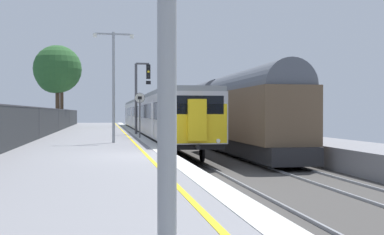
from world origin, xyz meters
name	(u,v)px	position (x,y,z in m)	size (l,w,h in m)	color
ground	(231,172)	(2.64, 0.00, -0.61)	(17.40, 110.00, 1.21)	gray
commuter_train_at_platform	(152,115)	(2.10, 23.22, 1.27)	(2.83, 39.61, 3.81)	#B7B7BC
freight_train_adjacent_track	(221,111)	(6.10, 15.45, 1.63)	(2.60, 26.46, 4.80)	#232326
signal_gantry	(140,90)	(0.62, 16.60, 3.08)	(1.10, 0.24, 4.93)	#47474C
speed_limit_sign	(140,109)	(0.25, 11.70, 1.69)	(0.59, 0.08, 2.65)	#59595B
platform_lamp_mid	(114,77)	(-1.35, 7.43, 3.23)	(2.00, 0.20, 5.46)	#93999E
background_tree_left	(57,71)	(-6.38, 31.67, 5.55)	(4.65, 4.65, 8.07)	#473323
background_tree_centre	(62,72)	(-6.46, 39.21, 6.05)	(4.23, 4.23, 8.28)	#473323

